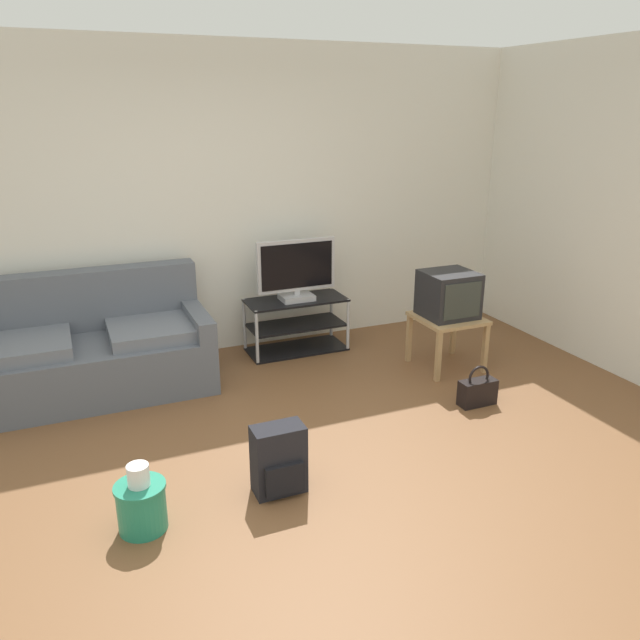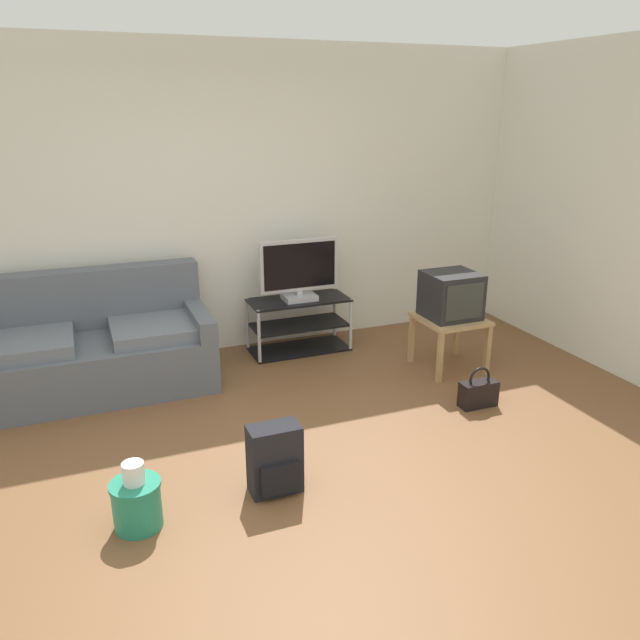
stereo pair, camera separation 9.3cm
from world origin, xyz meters
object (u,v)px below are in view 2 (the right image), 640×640
couch (94,349)px  tv_stand (299,325)px  crt_tv (451,295)px  cleaning_bucket (137,501)px  backpack (275,460)px  flat_tv (299,270)px  side_table (450,325)px  handbag (478,393)px

couch → tv_stand: size_ratio=1.99×
crt_tv → cleaning_bucket: 3.06m
backpack → cleaning_bucket: 0.80m
couch → flat_tv: 1.85m
side_table → cleaning_bucket: size_ratio=1.35×
side_table → backpack: (-1.96, -1.19, -0.18)m
couch → cleaning_bucket: couch is taller
flat_tv → cleaning_bucket: 2.76m
side_table → flat_tv: bearing=141.1°
side_table → cleaning_bucket: 3.02m
flat_tv → backpack: 2.30m
cleaning_bucket → tv_stand: bearing=51.3°
tv_stand → backpack: size_ratio=2.16×
side_table → cleaning_bucket: side_table is taller
crt_tv → cleaning_bucket: bearing=-155.5°
side_table → handbag: 0.79m
tv_stand → backpack: (-0.90, -2.07, -0.04)m
side_table → backpack: size_ratio=1.25×
side_table → backpack: side_table is taller
couch → handbag: bearing=-28.2°
tv_stand → flat_tv: size_ratio=1.25×
couch → handbag: 3.03m
backpack → handbag: 1.83m
tv_stand → flat_tv: (0.00, -0.02, 0.52)m
couch → cleaning_bucket: size_ratio=4.62×
tv_stand → cleaning_bucket: tv_stand is taller
crt_tv → backpack: bearing=-148.3°
couch → flat_tv: flat_tv is taller
flat_tv → handbag: flat_tv is taller
crt_tv → handbag: (-0.19, -0.73, -0.55)m
flat_tv → cleaning_bucket: flat_tv is taller
crt_tv → handbag: 0.93m
crt_tv → cleaning_bucket: size_ratio=1.09×
side_table → backpack: bearing=-148.6°
backpack → handbag: backpack is taller
tv_stand → backpack: tv_stand is taller
couch → flat_tv: (1.80, 0.14, 0.44)m
side_table → backpack: 2.30m
couch → side_table: couch is taller
couch → backpack: size_ratio=4.28×
crt_tv → backpack: size_ratio=1.01×
handbag → flat_tv: bearing=119.0°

